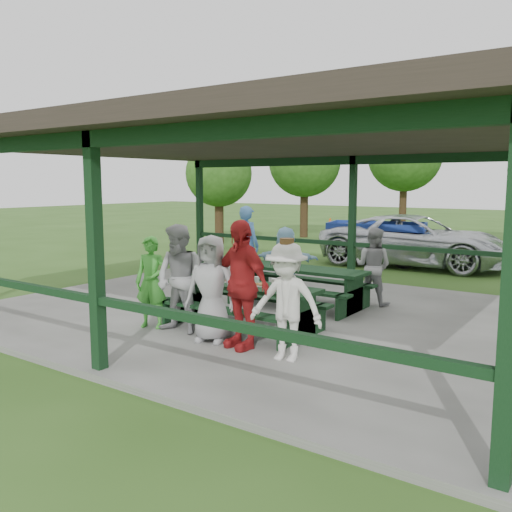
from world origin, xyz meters
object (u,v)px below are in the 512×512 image
Objects in this scene: picnic_table_near at (243,300)px; contestant_grey_mid at (211,289)px; farm_trailer at (377,241)px; spectator_grey at (373,266)px; contestant_white_fedora at (286,302)px; contestant_red at (241,284)px; contestant_grey_left at (180,279)px; spectator_blue at (247,245)px; contestant_green at (151,282)px; picnic_table_far at (298,281)px; spectator_lblue at (286,261)px; pickup_truck at (415,241)px.

picnic_table_near is 1.62× the size of contestant_grey_mid.
spectator_grey is at bearing -81.93° from farm_trailer.
contestant_red is at bearing 164.77° from contestant_white_fedora.
contestant_red is at bearing -5.33° from contestant_grey_left.
contestant_grey_left reaches higher than picnic_table_near.
contestant_grey_mid is at bearing 125.87° from spectator_blue.
spectator_blue is at bearing -113.61° from farm_trailer.
contestant_green is 1.86m from contestant_red.
picnic_table_far is 2.84m from contestant_grey_left.
spectator_lblue is 6.20m from pickup_truck.
picnic_table_far is 1.56× the size of contestant_grey_left.
pickup_truck is at bearing 90.74° from picnic_table_near.
farm_trailer reaches higher than picnic_table_near.
contestant_green reaches higher than farm_trailer.
contestant_green is at bearing 161.80° from contestant_grey_mid.
contestant_grey_left is 0.93× the size of contestant_red.
picnic_table_far is at bearing 117.10° from contestant_red.
spectator_blue reaches higher than pickup_truck.
contestant_green is 9.72m from pickup_truck.
contestant_green is at bearing -148.61° from picnic_table_near.
contestant_grey_mid reaches higher than picnic_table_near.
spectator_lblue is 1.89m from spectator_grey.
contestant_green is at bearing -168.14° from contestant_red.
picnic_table_far is 2.85m from contestant_grey_mid.
contestant_white_fedora reaches higher than picnic_table_near.
picnic_table_far is at bearing 76.65° from contestant_grey_mid.
spectator_lblue is (-0.85, 2.71, 0.26)m from picnic_table_near.
spectator_lblue is at bearing 107.44° from picnic_table_near.
pickup_truck reaches higher than picnic_table_near.
picnic_table_far is 1.64× the size of contestant_white_fedora.
contestant_grey_mid is at bearing -95.75° from farm_trailer.
contestant_grey_left is 0.69m from contestant_grey_mid.
contestant_red is 1.23× the size of spectator_grey.
contestant_white_fedora reaches higher than spectator_lblue.
contestant_red is (1.24, -0.07, 0.06)m from contestant_grey_left.
pickup_truck is at bearing -9.03° from farm_trailer.
spectator_grey reaches higher than spectator_lblue.
contestant_white_fedora is at bearing 5.46° from contestant_red.
contestant_red is 9.79m from farm_trailer.
contestant_red is at bearing -179.33° from pickup_truck.
contestant_red is (0.70, -2.83, 0.45)m from picnic_table_far.
farm_trailer is (-1.17, -0.09, -0.09)m from pickup_truck.
contestant_green reaches higher than picnic_table_far.
spectator_lblue is at bearing 90.70° from contestant_grey_left.
pickup_truck is at bearing -77.85° from spectator_grey.
spectator_lblue is 0.79× the size of spectator_blue.
contestant_red is 4.99m from spectator_blue.
contestant_grey_left is 3.48m from spectator_lblue.
contestant_grey_left reaches higher than pickup_truck.
picnic_table_near is 0.89m from contestant_grey_mid.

